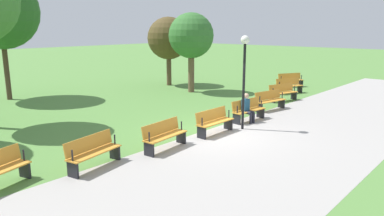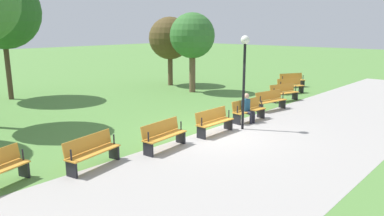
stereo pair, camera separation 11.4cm
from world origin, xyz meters
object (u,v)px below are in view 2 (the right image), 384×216
Objects in this scene: bench_0 at (292,80)px; bench_5 at (214,121)px; bench_1 at (290,86)px; person_seated at (248,107)px; tree_1 at (170,39)px; bench_2 at (284,92)px; bench_4 at (248,110)px; lamp_post at (244,64)px; tree_0 at (2,12)px; bench_3 at (270,100)px; bench_6 at (164,135)px; bench_7 at (92,151)px; tree_2 at (192,36)px.

bench_0 is 11.98m from bench_5.
bench_1 is 1.46× the size of person_seated.
bench_1 is at bearing 108.36° from tree_1.
bench_4 is (4.74, 0.92, 0.00)m from bench_2.
bench_0 is at bearing -162.55° from lamp_post.
bench_0 and bench_1 have the same top height.
lamp_post is (-3.48, 12.70, -2.10)m from tree_0.
bench_5 is (4.81, 0.46, 0.00)m from bench_3.
bench_1 is 0.39× the size of tree_1.
bench_6 is 4.19m from lamp_post.
tree_0 is at bearing -113.15° from bench_7.
bench_4 is 1.00× the size of bench_6.
bench_1 and bench_7 have the same top height.
tree_2 is at bearing 144.91° from tree_0.
tree_2 is at bearing -31.19° from bench_1.
lamp_post is (5.75, 9.76, -0.59)m from tree_1.
bench_4 is 0.49× the size of lamp_post.
bench_1 is 0.27× the size of tree_0.
bench_5 is at bearing 8.26° from bench_4.
bench_2 and bench_3 have the same top height.
tree_2 reaches higher than bench_7.
lamp_post reaches higher than bench_7.
lamp_post is (5.95, 1.47, 2.03)m from bench_2.
bench_1 is 0.50× the size of lamp_post.
tree_1 is at bearing -108.72° from tree_2.
bench_2 is 1.04× the size of bench_5.
bench_7 is at bearing 29.06° from tree_2.
bench_2 is 1.00× the size of bench_3.
bench_4 is 2.42m from bench_5.
bench_2 is 1.02× the size of bench_6.
lamp_post is at bearing 165.79° from bench_6.
tree_1 is at bearing -92.58° from bench_3.
bench_4 is 4.83m from bench_6.
tree_1 is at bearing -72.05° from bench_2.
bench_2 is at bearing -163.51° from bench_4.
bench_6 is 12.83m from tree_0.
bench_5 and bench_7 have the same top height.
bench_1 is at bearing 138.32° from tree_0.
bench_5 is (2.42, 0.12, 0.00)m from bench_4.
tree_1 is (0.20, -8.29, 2.62)m from bench_2.
bench_2 is 2.42m from bench_3.
bench_5 is 0.98× the size of bench_6.
bench_5 is 9.25m from tree_2.
bench_6 is (7.23, 0.35, 0.00)m from bench_3.
lamp_post is (8.24, 2.27, 2.03)m from bench_1.
tree_0 is (2.28, -12.26, 4.13)m from bench_5.
tree_1 is (-6.95, -9.32, 2.62)m from bench_5.
bench_2 and bench_5 have the same top height.
bench_0 is 0.37× the size of tree_2.
bench_5 is at bearing 100.51° from tree_0.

